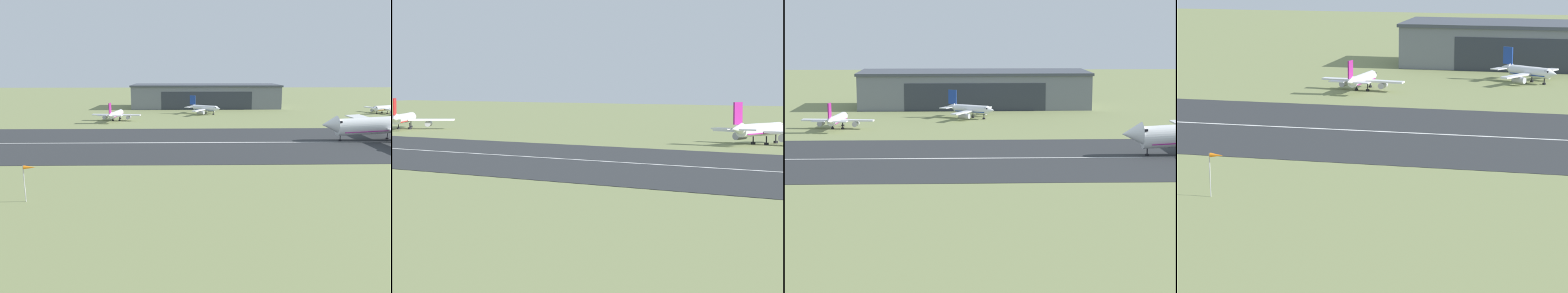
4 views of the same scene
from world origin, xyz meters
TOP-DOWN VIEW (x-y plane):
  - runway_strip at (0.00, 122.20)m, footprint 480.01×50.74m
  - runway_centreline at (0.00, 122.20)m, footprint 432.01×0.70m
  - airplane_parked_west at (-97.94, 168.86)m, footprint 21.89×23.23m
  - airplane_parked_centre at (-4.39, 168.10)m, footprint 19.90×18.10m

SIDE VIEW (x-z plane):
  - runway_strip at x=0.00m, z-range 0.00..0.06m
  - runway_centreline at x=0.00m, z-range 0.06..0.07m
  - airplane_parked_west at x=-97.94m, z-range -1.28..6.39m
  - airplane_parked_centre at x=-4.39m, z-range -1.27..6.60m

